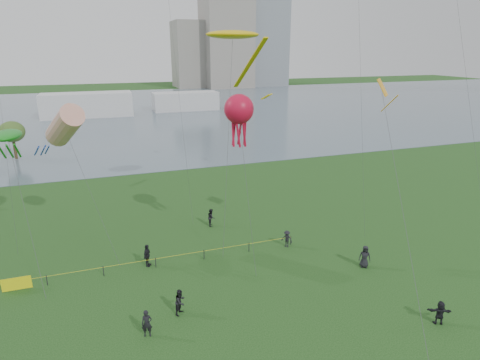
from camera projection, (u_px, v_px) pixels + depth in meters
name	position (u px, v px, depth m)	size (l,w,h in m)	color
lake	(135.00, 111.00, 111.44)	(400.00, 120.00, 0.08)	slate
building_mid	(226.00, 43.00, 175.37)	(20.00, 20.00, 38.00)	gray
building_low	(192.00, 55.00, 178.00)	(16.00, 18.00, 28.00)	gray
pavilion_left	(87.00, 105.00, 102.30)	(22.00, 8.00, 6.00)	silver
pavilion_right	(185.00, 101.00, 113.20)	(18.00, 7.00, 5.00)	silver
fence	(74.00, 274.00, 30.27)	(24.07, 0.07, 1.05)	black
spectator_a	(180.00, 302.00, 26.44)	(0.87, 0.68, 1.79)	black
spectator_b	(287.00, 239.00, 35.41)	(1.01, 0.58, 1.56)	black
spectator_c	(147.00, 255.00, 32.22)	(1.11, 0.46, 1.90)	black
spectator_d	(365.00, 257.00, 32.10)	(0.91, 0.59, 1.85)	black
spectator_e	(440.00, 313.00, 25.48)	(1.51, 0.48, 1.62)	black
spectator_f	(147.00, 324.00, 24.37)	(0.64, 0.42, 1.77)	black
spectator_g	(211.00, 217.00, 39.64)	(0.86, 0.67, 1.76)	black
kite_stingray	(233.00, 36.00, 35.02)	(5.53, 9.99, 18.32)	#3F3F42
kite_windsock	(65.00, 126.00, 32.21)	(5.52, 7.18, 12.83)	#3F3F42
kite_creature	(7.00, 136.00, 32.83)	(3.59, 11.54, 10.41)	#3F3F42
kite_octopus	(239.00, 110.00, 30.82)	(2.31, 5.19, 13.50)	#3F3F42
kite_delta	(385.00, 101.00, 27.39)	(5.95, 14.11, 14.81)	#3F3F42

